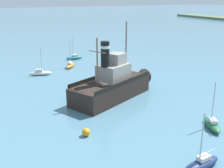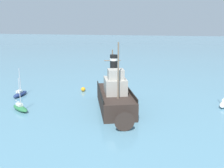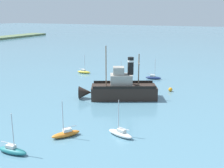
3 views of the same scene
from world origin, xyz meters
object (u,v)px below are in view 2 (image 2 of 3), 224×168
at_px(sailboat_green, 20,108).
at_px(sailboat_navy, 20,94).
at_px(old_tugboat, 115,97).
at_px(mooring_buoy, 83,89).
at_px(sailboat_white, 224,103).

xyz_separation_m(sailboat_green, sailboat_navy, (4.95, -6.15, 0.00)).
distance_m(old_tugboat, mooring_buoy, 11.49).
xyz_separation_m(sailboat_navy, mooring_buoy, (-9.16, -6.24, -0.02)).
bearing_deg(old_tugboat, sailboat_navy, -3.94).
bearing_deg(sailboat_navy, old_tugboat, 176.06).
height_order(old_tugboat, sailboat_white, old_tugboat).
height_order(sailboat_navy, mooring_buoy, sailboat_navy).
bearing_deg(sailboat_green, mooring_buoy, -108.77).
xyz_separation_m(sailboat_green, mooring_buoy, (-4.21, -12.39, -0.02)).
relative_size(sailboat_navy, mooring_buoy, 5.99).
xyz_separation_m(sailboat_white, sailboat_green, (28.25, 11.31, 0.00)).
bearing_deg(sailboat_navy, sailboat_green, 128.84).
bearing_deg(sailboat_green, sailboat_navy, -51.16).
bearing_deg(sailboat_white, old_tugboat, 22.50).
bearing_deg(old_tugboat, mooring_buoy, -40.90).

